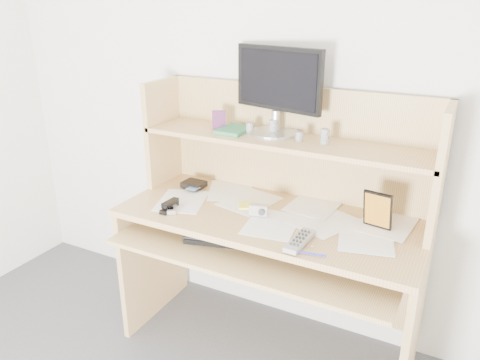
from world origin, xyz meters
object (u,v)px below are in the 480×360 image
at_px(desk, 276,219).
at_px(tv_remote, 300,241).
at_px(game_case, 378,210).
at_px(monitor, 278,88).
at_px(keyboard, 241,237).

distance_m(desk, tv_remote, 0.36).
relative_size(tv_remote, game_case, 1.19).
xyz_separation_m(tv_remote, game_case, (0.24, 0.28, 0.08)).
xyz_separation_m(desk, game_case, (0.47, 0.00, 0.15)).
xyz_separation_m(desk, monitor, (-0.07, 0.14, 0.60)).
bearing_deg(game_case, desk, -170.62).
bearing_deg(game_case, monitor, 175.10).
bearing_deg(tv_remote, monitor, 128.33).
height_order(tv_remote, game_case, game_case).
xyz_separation_m(keyboard, game_case, (0.56, 0.19, 0.18)).
height_order(tv_remote, monitor, monitor).
bearing_deg(monitor, tv_remote, -41.26).
bearing_deg(tv_remote, game_case, 51.44).
distance_m(tv_remote, monitor, 0.73).
bearing_deg(keyboard, tv_remote, -31.15).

